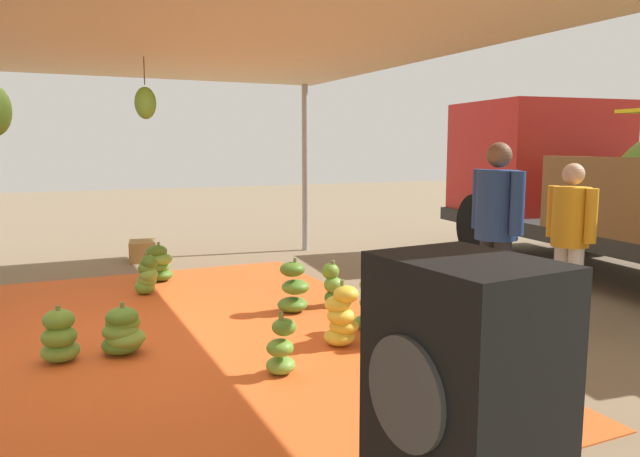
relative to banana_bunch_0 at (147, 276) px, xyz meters
name	(u,v)px	position (x,y,z in m)	size (l,w,h in m)	color
ground_plane	(420,306)	(1.73, 2.60, -0.23)	(40.00, 40.00, 0.00)	#7F6B51
tarp_orange	(133,343)	(1.73, -0.40, -0.23)	(5.98, 5.04, 0.01)	#E05B23
tent_canopy	(107,26)	(1.72, -0.49, 2.45)	(8.00, 7.00, 2.77)	#9EA0A5
banana_bunch_0	(147,276)	(0.00, 0.00, 0.00)	(0.35, 0.35, 0.50)	#60932D
banana_bunch_1	(293,289)	(1.40, 1.25, 0.02)	(0.45, 0.45, 0.57)	#518428
banana_bunch_3	(281,349)	(2.97, 0.51, -0.02)	(0.28, 0.29, 0.49)	#6B9E38
banana_bunch_4	(333,286)	(1.35, 1.74, -0.01)	(0.32, 0.32, 0.49)	#477523
banana_bunch_5	(123,332)	(1.99, -0.51, -0.03)	(0.43, 0.42, 0.44)	#518428
banana_bunch_6	(159,264)	(-0.68, 0.25, -0.01)	(0.44, 0.44, 0.50)	#477523
banana_bunch_7	(370,306)	(2.26, 1.67, 0.01)	(0.33, 0.33, 0.56)	#518428
banana_bunch_8	(342,317)	(2.55, 1.23, 0.02)	(0.37, 0.41, 0.57)	gold
banana_bunch_10	(519,375)	(4.25, 1.62, 0.05)	(0.41, 0.41, 0.61)	#477523
banana_bunch_11	(59,338)	(1.97, -0.99, -0.02)	(0.43, 0.42, 0.46)	#6B9E38
worker_0	(497,221)	(2.69, 2.77, 0.79)	(0.64, 0.39, 1.75)	#26262D
worker_1	(570,231)	(2.86, 3.53, 0.68)	(0.57, 0.35, 1.56)	silver
crate_0	(143,251)	(-2.24, 0.29, -0.08)	(0.53, 0.38, 0.30)	olive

